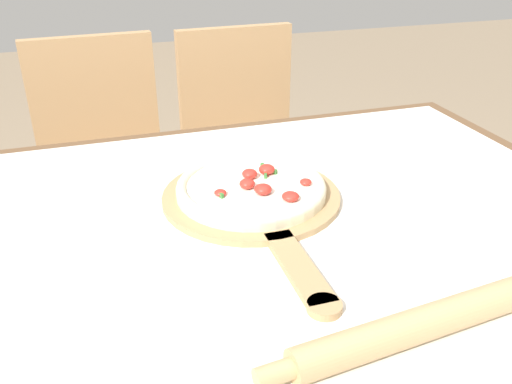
{
  "coord_description": "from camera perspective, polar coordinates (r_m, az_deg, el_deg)",
  "views": [
    {
      "loc": [
        -0.29,
        -0.78,
        1.23
      ],
      "look_at": [
        -0.02,
        0.05,
        0.77
      ],
      "focal_mm": 38.0,
      "sensor_mm": 36.0,
      "label": 1
    }
  ],
  "objects": [
    {
      "name": "dining_table",
      "position": [
        1.02,
        2.16,
        -7.74
      ],
      "size": [
        1.31,
        0.99,
        0.74
      ],
      "color": "brown",
      "rests_on": "ground_plane"
    },
    {
      "name": "rolling_pin",
      "position": [
        0.73,
        17.05,
        -13.16
      ],
      "size": [
        0.46,
        0.08,
        0.04
      ],
      "rotation": [
        0.0,
        0.0,
        0.1
      ],
      "color": "tan",
      "rests_on": "towel_cloth"
    },
    {
      "name": "pizza",
      "position": [
        1.02,
        -0.48,
        0.5
      ],
      "size": [
        0.28,
        0.28,
        0.04
      ],
      "color": "beige",
      "rests_on": "pizza_peel"
    },
    {
      "name": "chair_right",
      "position": [
        1.81,
        -1.2,
        4.64
      ],
      "size": [
        0.42,
        0.42,
        0.9
      ],
      "rotation": [
        0.0,
        0.0,
        0.04
      ],
      "color": "tan",
      "rests_on": "ground_plane"
    },
    {
      "name": "chair_left",
      "position": [
        1.75,
        -15.53,
        2.72
      ],
      "size": [
        0.42,
        0.42,
        0.9
      ],
      "rotation": [
        0.0,
        0.0,
        0.06
      ],
      "color": "tan",
      "rests_on": "ground_plane"
    },
    {
      "name": "towel_cloth",
      "position": [
        0.97,
        2.27,
        -2.8
      ],
      "size": [
        1.23,
        0.91,
        0.0
      ],
      "color": "silver",
      "rests_on": "dining_table"
    },
    {
      "name": "pizza_peel",
      "position": [
        1.0,
        -0.11,
        -1.06
      ],
      "size": [
        0.34,
        0.53,
        0.01
      ],
      "color": "tan",
      "rests_on": "towel_cloth"
    }
  ]
}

